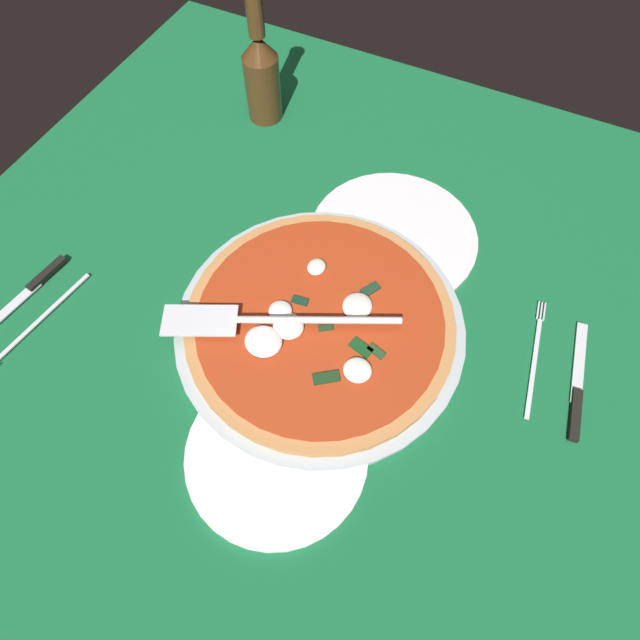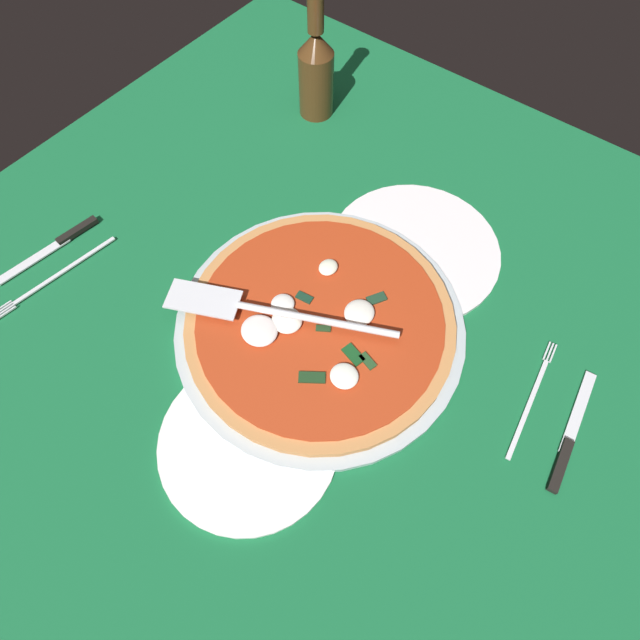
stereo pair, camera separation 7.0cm
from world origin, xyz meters
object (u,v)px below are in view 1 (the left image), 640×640
at_px(beer_bottle, 261,73).
at_px(pizza_server, 272,320).
at_px(pizza, 319,321).
at_px(dinner_plate_left, 393,236).
at_px(place_setting_near, 33,308).
at_px(place_setting_far, 555,375).
at_px(dinner_plate_right, 277,453).

bearing_deg(beer_bottle, pizza_server, 30.31).
distance_m(pizza, pizza_server, 0.07).
relative_size(dinner_plate_left, pizza, 0.70).
bearing_deg(dinner_plate_left, pizza, -9.71).
xyz_separation_m(place_setting_near, place_setting_far, (-0.22, 0.70, 0.00)).
bearing_deg(dinner_plate_left, place_setting_far, 66.57).
relative_size(place_setting_far, beer_bottle, 0.83).
relative_size(dinner_plate_right, beer_bottle, 0.96).
height_order(dinner_plate_right, beer_bottle, beer_bottle).
bearing_deg(place_setting_far, pizza, 95.15).
relative_size(pizza, pizza_server, 1.24).
relative_size(dinner_plate_left, place_setting_far, 1.33).
xyz_separation_m(pizza_server, place_setting_far, (-0.11, 0.37, -0.04)).
relative_size(dinner_plate_left, dinner_plate_right, 1.15).
bearing_deg(place_setting_near, pizza_server, 116.66).
height_order(place_setting_far, beer_bottle, beer_bottle).
height_order(dinner_plate_right, place_setting_far, place_setting_far).
height_order(place_setting_near, beer_bottle, beer_bottle).
bearing_deg(beer_bottle, pizza, 38.41).
height_order(pizza, pizza_server, pizza_server).
bearing_deg(beer_bottle, place_setting_far, 64.69).
height_order(pizza, beer_bottle, beer_bottle).
xyz_separation_m(pizza, pizza_server, (0.04, -0.05, 0.02)).
bearing_deg(pizza_server, pizza, -169.65).
distance_m(place_setting_near, place_setting_far, 0.73).
height_order(pizza, place_setting_near, pizza).
bearing_deg(dinner_plate_left, place_setting_near, -50.42).
distance_m(dinner_plate_left, pizza, 0.20).
bearing_deg(pizza, place_setting_far, 102.82).
height_order(pizza_server, place_setting_far, pizza_server).
bearing_deg(beer_bottle, place_setting_near, -11.60).
relative_size(dinner_plate_left, place_setting_near, 1.16).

